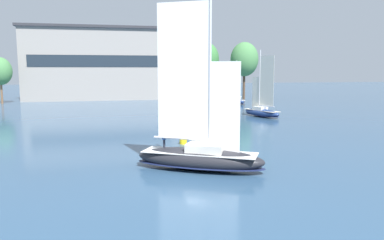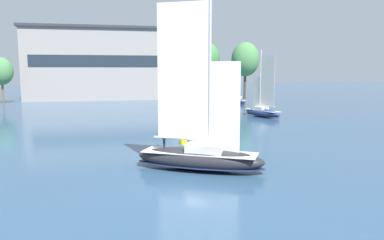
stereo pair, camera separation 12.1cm
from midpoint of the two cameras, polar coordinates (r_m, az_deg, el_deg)
ground_plane at (r=32.23m, az=1.02°, el=-7.55°), size 400.00×400.00×0.00m
waterfront_building at (r=111.87m, az=-13.52°, el=8.35°), size 43.48×14.90×20.31m
tree_shore_left at (r=108.12m, az=7.95°, el=9.13°), size 7.87×7.87×16.20m
tree_shore_center at (r=109.74m, az=2.00°, el=9.23°), size 7.95×7.95×16.37m
tree_shore_right at (r=104.53m, az=-27.22°, el=6.61°), size 5.60×5.60×11.52m
sailboat_main at (r=31.93m, az=1.06°, el=-5.49°), size 11.34×8.08×15.37m
sailboat_moored_near_marina at (r=94.79m, az=6.80°, el=2.94°), size 2.52×7.92×10.78m
sailboat_moored_outer_mooring at (r=68.95m, az=10.50°, el=1.30°), size 5.20×9.04×12.00m
channel_buoy at (r=42.96m, az=-1.43°, el=-2.86°), size 0.85×0.85×1.57m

